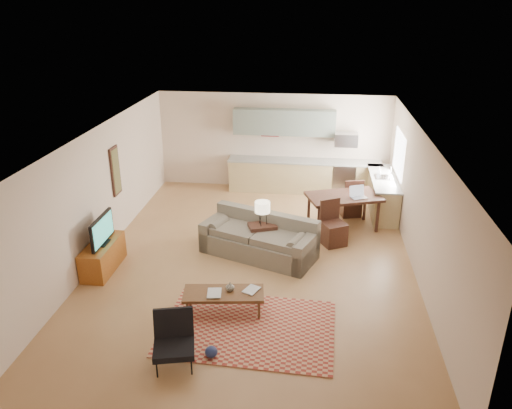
# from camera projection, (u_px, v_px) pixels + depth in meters

# --- Properties ---
(room) EXTENTS (9.00, 9.00, 9.00)m
(room) POSITION_uv_depth(u_px,v_px,m) (254.00, 201.00, 9.96)
(room) COLOR #A27346
(room) RESTS_ON ground
(kitchen_counter_back) EXTENTS (4.26, 0.64, 0.92)m
(kitchen_counter_back) POSITION_uv_depth(u_px,v_px,m) (304.00, 176.00, 14.04)
(kitchen_counter_back) COLOR tan
(kitchen_counter_back) RESTS_ON ground
(kitchen_counter_right) EXTENTS (0.64, 2.26, 0.92)m
(kitchen_counter_right) POSITION_uv_depth(u_px,v_px,m) (382.00, 194.00, 12.74)
(kitchen_counter_right) COLOR tan
(kitchen_counter_right) RESTS_ON ground
(kitchen_range) EXTENTS (0.62, 0.62, 0.90)m
(kitchen_range) POSITION_uv_depth(u_px,v_px,m) (343.00, 178.00, 13.92)
(kitchen_range) COLOR #A5A8AD
(kitchen_range) RESTS_ON ground
(kitchen_microwave) EXTENTS (0.62, 0.40, 0.35)m
(kitchen_microwave) POSITION_uv_depth(u_px,v_px,m) (346.00, 140.00, 13.52)
(kitchen_microwave) COLOR #A5A8AD
(kitchen_microwave) RESTS_ON room
(upper_cabinets) EXTENTS (2.80, 0.34, 0.70)m
(upper_cabinets) POSITION_uv_depth(u_px,v_px,m) (284.00, 122.00, 13.67)
(upper_cabinets) COLOR gray
(upper_cabinets) RESTS_ON room
(window_right) EXTENTS (0.02, 1.40, 1.05)m
(window_right) POSITION_uv_depth(u_px,v_px,m) (399.00, 154.00, 12.28)
(window_right) COLOR white
(window_right) RESTS_ON room
(wall_art_left) EXTENTS (0.06, 0.42, 1.10)m
(wall_art_left) POSITION_uv_depth(u_px,v_px,m) (116.00, 171.00, 11.06)
(wall_art_left) COLOR olive
(wall_art_left) RESTS_ON room
(triptych) EXTENTS (1.70, 0.04, 0.50)m
(triptych) POSITION_uv_depth(u_px,v_px,m) (270.00, 128.00, 13.92)
(triptych) COLOR beige
(triptych) RESTS_ON room
(rug) EXTENTS (2.92, 2.08, 0.02)m
(rug) POSITION_uv_depth(u_px,v_px,m) (249.00, 328.00, 8.33)
(rug) COLOR #9C3129
(rug) RESTS_ON floor
(sofa) EXTENTS (2.74, 1.93, 0.87)m
(sofa) POSITION_uv_depth(u_px,v_px,m) (259.00, 237.00, 10.53)
(sofa) COLOR #6A6152
(sofa) RESTS_ON floor
(coffee_table) EXTENTS (1.46, 0.73, 0.42)m
(coffee_table) POSITION_uv_depth(u_px,v_px,m) (224.00, 302.00, 8.67)
(coffee_table) COLOR #503018
(coffee_table) RESTS_ON floor
(book_a) EXTENTS (0.33, 0.39, 0.03)m
(book_a) POSITION_uv_depth(u_px,v_px,m) (207.00, 293.00, 8.53)
(book_a) COLOR maroon
(book_a) RESTS_ON coffee_table
(book_b) EXTENTS (0.45, 0.47, 0.02)m
(book_b) POSITION_uv_depth(u_px,v_px,m) (246.00, 288.00, 8.69)
(book_b) COLOR navy
(book_b) RESTS_ON coffee_table
(vase) EXTENTS (0.21, 0.21, 0.16)m
(vase) POSITION_uv_depth(u_px,v_px,m) (230.00, 287.00, 8.61)
(vase) COLOR black
(vase) RESTS_ON coffee_table
(armchair) EXTENTS (0.84, 0.84, 0.80)m
(armchair) POSITION_uv_depth(u_px,v_px,m) (174.00, 343.00, 7.36)
(armchair) COLOR black
(armchair) RESTS_ON floor
(tv_credenza) EXTENTS (0.49, 1.27, 0.59)m
(tv_credenza) POSITION_uv_depth(u_px,v_px,m) (103.00, 256.00, 10.04)
(tv_credenza) COLOR brown
(tv_credenza) RESTS_ON floor
(tv) EXTENTS (0.10, 0.98, 0.59)m
(tv) POSITION_uv_depth(u_px,v_px,m) (102.00, 230.00, 9.81)
(tv) COLOR black
(tv) RESTS_ON tv_credenza
(console_table) EXTENTS (0.67, 0.56, 0.67)m
(console_table) POSITION_uv_depth(u_px,v_px,m) (262.00, 239.00, 10.68)
(console_table) COLOR #351C14
(console_table) RESTS_ON floor
(table_lamp) EXTENTS (0.40, 0.40, 0.53)m
(table_lamp) POSITION_uv_depth(u_px,v_px,m) (262.00, 213.00, 10.45)
(table_lamp) COLOR beige
(table_lamp) RESTS_ON console_table
(dining_table) EXTENTS (1.89, 1.46, 0.85)m
(dining_table) POSITION_uv_depth(u_px,v_px,m) (343.00, 212.00, 11.78)
(dining_table) COLOR #351C14
(dining_table) RESTS_ON floor
(dining_chair_near) EXTENTS (0.66, 0.67, 1.01)m
(dining_chair_near) POSITION_uv_depth(u_px,v_px,m) (334.00, 223.00, 10.99)
(dining_chair_near) COLOR #351C14
(dining_chair_near) RESTS_ON floor
(dining_chair_far) EXTENTS (0.59, 0.60, 1.00)m
(dining_chair_far) POSITION_uv_depth(u_px,v_px,m) (351.00, 196.00, 12.50)
(dining_chair_far) COLOR #351C14
(dining_chair_far) RESTS_ON floor
(laptop) EXTENTS (0.43, 0.39, 0.27)m
(laptop) POSITION_uv_depth(u_px,v_px,m) (359.00, 192.00, 11.42)
(laptop) COLOR #A5A8AD
(laptop) RESTS_ON dining_table
(soap_bottle) EXTENTS (0.12, 0.12, 0.19)m
(soap_bottle) POSITION_uv_depth(u_px,v_px,m) (379.00, 170.00, 12.79)
(soap_bottle) COLOR beige
(soap_bottle) RESTS_ON kitchen_counter_right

